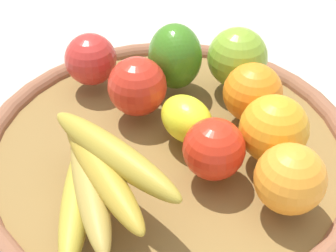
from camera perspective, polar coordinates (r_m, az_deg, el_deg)
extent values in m
plane|color=#B8B39D|center=(0.61, 0.00, -3.76)|extent=(2.40, 2.40, 0.00)
cylinder|color=olive|center=(0.61, 0.00, -3.08)|extent=(0.44, 0.44, 0.02)
torus|color=brown|center=(0.60, 0.00, -2.39)|extent=(0.46, 0.46, 0.03)
sphere|color=red|center=(0.53, 5.24, -2.62)|extent=(0.08, 0.08, 0.07)
ellipsoid|color=#AD982E|center=(0.51, -10.19, -7.78)|extent=(0.18, 0.07, 0.03)
ellipsoid|color=#A98B3B|center=(0.50, -8.90, -6.61)|extent=(0.18, 0.03, 0.03)
ellipsoid|color=#B28F2B|center=(0.50, -7.58, -5.11)|extent=(0.18, 0.08, 0.03)
ellipsoid|color=#AB912E|center=(0.49, -6.15, -3.19)|extent=(0.17, 0.12, 0.03)
sphere|color=orange|center=(0.56, 11.92, -0.35)|extent=(0.10, 0.10, 0.08)
sphere|color=orange|center=(0.61, 9.59, 3.76)|extent=(0.09, 0.09, 0.07)
sphere|color=red|center=(0.61, -3.51, 4.51)|extent=(0.10, 0.10, 0.07)
sphere|color=orange|center=(0.51, 13.69, -5.85)|extent=(0.10, 0.10, 0.07)
ellipsoid|color=#3B771C|center=(0.65, 0.81, 7.91)|extent=(0.08, 0.07, 0.09)
sphere|color=#7FA62C|center=(0.66, 7.87, 7.70)|extent=(0.11, 0.11, 0.08)
ellipsoid|color=yellow|center=(0.58, 2.09, 0.90)|extent=(0.08, 0.08, 0.05)
sphere|color=red|center=(0.67, -8.77, 7.49)|extent=(0.10, 0.10, 0.07)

